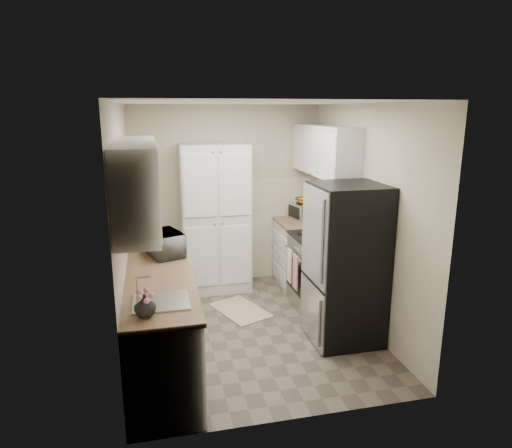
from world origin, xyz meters
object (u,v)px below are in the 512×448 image
wine_bottle (143,236)px  toaster_oven (305,211)px  refrigerator (346,264)px  microwave (165,244)px  electric_range (321,271)px  pantry_cabinet (215,219)px

wine_bottle → toaster_oven: wine_bottle is taller
refrigerator → microwave: 1.93m
refrigerator → wine_bottle: bearing=160.3°
electric_range → microwave: microwave is taller
electric_range → toaster_oven: toaster_oven is taller
wine_bottle → toaster_oven: (2.21, 0.99, -0.04)m
microwave → pantry_cabinet: bearing=-51.1°
microwave → wine_bottle: bearing=23.9°
electric_range → microwave: bearing=-171.3°
microwave → toaster_oven: microwave is taller
pantry_cabinet → toaster_oven: 1.27m
electric_range → refrigerator: size_ratio=0.66×
toaster_oven → wine_bottle: bearing=-166.9°
refrigerator → toaster_oven: refrigerator is taller
refrigerator → microwave: bearing=164.5°
wine_bottle → refrigerator: bearing=-19.7°
pantry_cabinet → wine_bottle: size_ratio=6.30×
microwave → toaster_oven: 2.33m
pantry_cabinet → electric_range: (1.17, -0.93, -0.52)m
electric_range → microwave: size_ratio=2.45×
pantry_cabinet → microwave: size_ratio=4.33×
refrigerator → electric_range: bearing=87.5°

